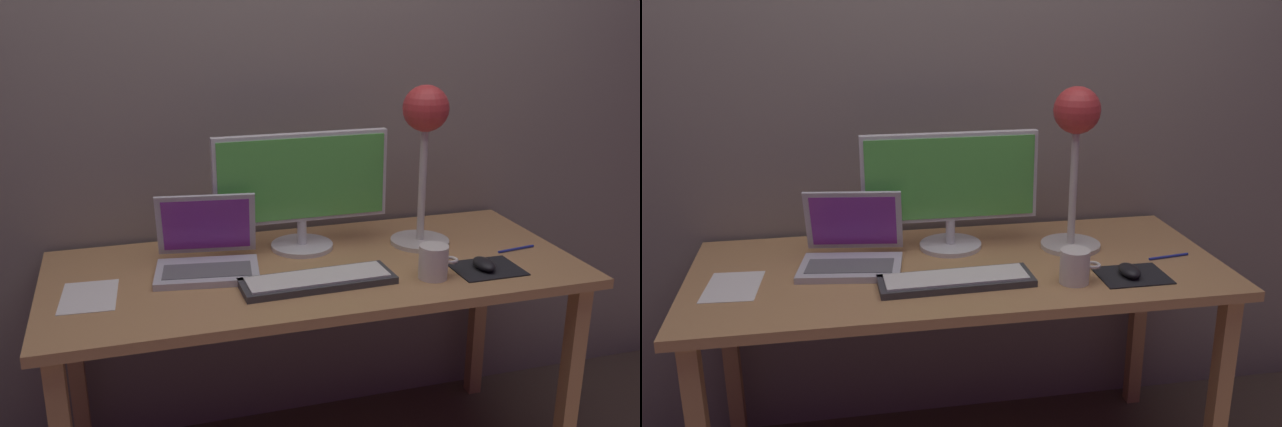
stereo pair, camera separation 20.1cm
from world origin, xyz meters
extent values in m
cube|color=gray|center=(0.00, 0.40, 1.30)|extent=(4.80, 0.06, 2.60)
cube|color=tan|center=(0.00, 0.00, 0.72)|extent=(1.60, 0.70, 0.03)
cube|color=tan|center=(0.74, -0.29, 0.35)|extent=(0.05, 0.05, 0.71)
cube|color=tan|center=(-0.74, 0.29, 0.35)|extent=(0.05, 0.05, 0.71)
cube|color=tan|center=(0.74, 0.29, 0.35)|extent=(0.05, 0.05, 0.71)
cylinder|color=silver|center=(0.00, 0.15, 0.75)|extent=(0.20, 0.20, 0.01)
cylinder|color=silver|center=(0.00, 0.15, 0.80)|extent=(0.03, 0.03, 0.08)
cube|color=silver|center=(0.00, 0.15, 0.98)|extent=(0.56, 0.03, 0.28)
cube|color=#59C64C|center=(0.00, 0.14, 0.98)|extent=(0.53, 0.00, 0.26)
cube|color=#38383A|center=(-0.03, -0.14, 0.75)|extent=(0.44, 0.15, 0.02)
cube|color=silver|center=(-0.03, -0.14, 0.76)|extent=(0.41, 0.12, 0.01)
cube|color=silver|center=(-0.32, 0.01, 0.75)|extent=(0.32, 0.24, 0.02)
cube|color=slate|center=(-0.33, 0.00, 0.76)|extent=(0.27, 0.15, 0.00)
cube|color=silver|center=(-0.31, 0.14, 0.86)|extent=(0.30, 0.10, 0.20)
cube|color=purple|center=(-0.31, 0.14, 0.86)|extent=(0.27, 0.09, 0.17)
cylinder|color=beige|center=(0.38, 0.09, 0.75)|extent=(0.19, 0.19, 0.01)
cylinder|color=silver|center=(0.38, 0.09, 0.96)|extent=(0.02, 0.02, 0.40)
sphere|color=#BF3333|center=(0.38, 0.09, 1.19)|extent=(0.15, 0.15, 0.15)
sphere|color=#FFEAB2|center=(0.38, 0.08, 1.15)|extent=(0.05, 0.05, 0.05)
cube|color=black|center=(0.48, -0.18, 0.74)|extent=(0.20, 0.16, 0.00)
ellipsoid|color=black|center=(0.47, -0.18, 0.76)|extent=(0.06, 0.10, 0.03)
cylinder|color=white|center=(0.30, -0.19, 0.79)|extent=(0.09, 0.09, 0.10)
torus|color=white|center=(0.35, -0.19, 0.79)|extent=(0.05, 0.05, 0.01)
cube|color=white|center=(-0.66, -0.05, 0.74)|extent=(0.16, 0.22, 0.00)
cylinder|color=#2633A5|center=(0.66, -0.06, 0.74)|extent=(0.14, 0.03, 0.01)
camera|label=1|loc=(-0.54, -1.89, 1.53)|focal=39.08mm
camera|label=2|loc=(-0.35, -1.94, 1.53)|focal=39.08mm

